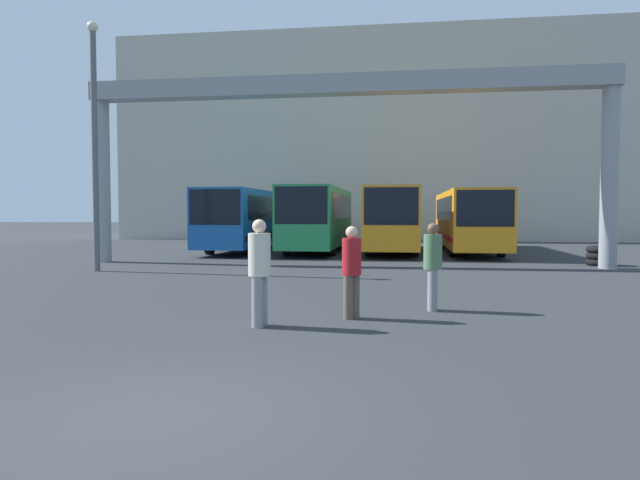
% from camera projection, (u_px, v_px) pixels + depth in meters
% --- Properties ---
extents(ground_plane, '(200.00, 200.00, 0.00)m').
position_uv_depth(ground_plane, '(163.00, 418.00, 5.51)').
color(ground_plane, '#2D3033').
extents(building_backdrop, '(36.64, 12.00, 14.71)m').
position_uv_depth(building_backdrop, '(373.00, 144.00, 44.95)').
color(building_backdrop, '#B7B2A3').
rests_on(building_backdrop, ground).
extents(overhead_gantry, '(19.57, 0.80, 7.05)m').
position_uv_depth(overhead_gantry, '(340.00, 113.00, 21.14)').
color(overhead_gantry, gray).
rests_on(overhead_gantry, ground).
extents(bus_slot_0, '(2.48, 10.93, 3.06)m').
position_uv_depth(bus_slot_0, '(249.00, 216.00, 29.58)').
color(bus_slot_0, '#1959A5').
rests_on(bus_slot_0, ground).
extents(bus_slot_1, '(2.45, 10.31, 3.16)m').
position_uv_depth(bus_slot_1, '(319.00, 215.00, 28.75)').
color(bus_slot_1, '#268C4C').
rests_on(bus_slot_1, ground).
extents(bus_slot_2, '(2.43, 10.29, 3.10)m').
position_uv_depth(bus_slot_2, '(393.00, 216.00, 28.22)').
color(bus_slot_2, orange).
rests_on(bus_slot_2, ground).
extents(bus_slot_3, '(2.48, 11.76, 2.97)m').
position_uv_depth(bus_slot_3, '(468.00, 217.00, 28.42)').
color(bus_slot_3, orange).
rests_on(bus_slot_3, ground).
extents(pedestrian_mid_left, '(0.39, 0.39, 1.86)m').
position_uv_depth(pedestrian_mid_left, '(259.00, 270.00, 9.85)').
color(pedestrian_mid_left, gray).
rests_on(pedestrian_mid_left, ground).
extents(pedestrian_near_left, '(0.36, 0.36, 1.73)m').
position_uv_depth(pedestrian_near_left, '(352.00, 270.00, 10.60)').
color(pedestrian_near_left, brown).
rests_on(pedestrian_near_left, ground).
extents(pedestrian_near_right, '(0.37, 0.37, 1.77)m').
position_uv_depth(pedestrian_near_right, '(433.00, 264.00, 11.45)').
color(pedestrian_near_right, gray).
rests_on(pedestrian_near_right, ground).
extents(tire_stack, '(1.04, 1.04, 0.72)m').
position_uv_depth(tire_stack, '(601.00, 256.00, 21.20)').
color(tire_stack, black).
rests_on(tire_stack, ground).
extents(lamp_post, '(0.36, 0.36, 8.28)m').
position_uv_depth(lamp_post, '(95.00, 137.00, 18.96)').
color(lamp_post, '#595B60').
rests_on(lamp_post, ground).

